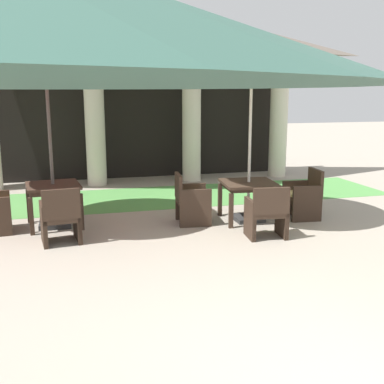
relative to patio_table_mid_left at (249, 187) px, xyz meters
name	(u,v)px	position (x,y,z in m)	size (l,w,h in m)	color
background_pavilion	(142,46)	(-1.17, 4.20, 2.76)	(8.52, 2.62, 4.43)	beige
lawn_strip	(159,197)	(-1.17, 2.30, -0.61)	(10.32, 2.28, 0.01)	#519347
patio_table_mid_left	(249,187)	(0.00, 0.00, 0.00)	(1.00, 1.00, 0.71)	#38281E
patio_umbrella_mid_left	(252,74)	(0.00, 0.00, 1.95)	(2.72, 2.72, 2.83)	#2D2D2D
patio_chair_mid_left_east	(304,196)	(1.04, -0.10, -0.20)	(0.61, 0.64, 0.90)	#38281E
patio_chair_mid_left_west	(191,201)	(-1.04, 0.10, -0.20)	(0.62, 0.64, 0.88)	#38281E
patio_chair_mid_left_south	(267,213)	(-0.10, -1.04, -0.21)	(0.64, 0.55, 0.85)	#38281E
patio_table_mid_right	(53,190)	(-3.35, 0.52, 0.02)	(0.95, 0.95, 0.74)	#38281E
patio_umbrella_mid_right	(46,70)	(-3.35, 0.52, 2.00)	(2.95, 2.95, 2.90)	#2D2D2D
patio_chair_mid_right_south	(61,218)	(-3.24, -0.46, -0.22)	(0.63, 0.64, 0.88)	#38281E
terracotta_urn	(279,200)	(0.94, 0.70, -0.46)	(0.33, 0.33, 0.38)	#9E5633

